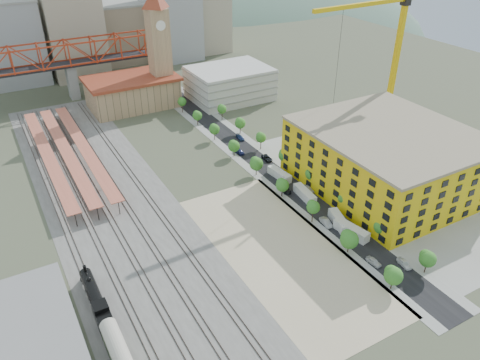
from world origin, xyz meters
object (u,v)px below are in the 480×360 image
site_trailer_a (351,231)px  site_trailer_b (339,221)px  site_trailer_c (305,194)px  tower_crane (392,42)px  construction_building (387,158)px  car_0 (374,262)px  site_trailer_d (279,174)px  locomotive (97,302)px  clock_tower (158,37)px

site_trailer_a → site_trailer_b: 5.01m
site_trailer_c → tower_crane: bearing=29.7°
construction_building → car_0: (-29.00, -26.65, -8.68)m
site_trailer_b → site_trailer_d: size_ratio=1.02×
site_trailer_b → site_trailer_c: size_ratio=0.99×
locomotive → tower_crane: 126.02m
clock_tower → site_trailer_c: (8.00, -93.99, -27.36)m
tower_crane → clock_tower: bearing=128.9°
site_trailer_d → site_trailer_c: bearing=-95.3°
site_trailer_c → clock_tower: bearing=100.7°
tower_crane → site_trailer_a: bearing=-139.4°
site_trailer_b → tower_crane: bearing=53.8°
tower_crane → site_trailer_a: tower_crane is taller
site_trailer_a → car_0: size_ratio=2.38×
locomotive → site_trailer_a: locomotive is taller
locomotive → site_trailer_a: bearing=-5.8°
tower_crane → site_trailer_d: bearing=-170.4°
clock_tower → car_0: clock_tower is taller
tower_crane → site_trailer_a: 74.20m
construction_building → locomotive: 92.63m
clock_tower → site_trailer_d: 85.28m
clock_tower → car_0: 129.79m
construction_building → site_trailer_a: bearing=-150.3°
site_trailer_c → construction_building: bearing=-7.1°
tower_crane → site_trailer_b: tower_crane is taller
site_trailer_d → site_trailer_b: bearing=-95.3°
construction_building → site_trailer_d: construction_building is taller
tower_crane → site_trailer_b: (-50.06, -37.89, -34.12)m
locomotive → site_trailer_d: locomotive is taller
tower_crane → site_trailer_b: size_ratio=5.93×
tower_crane → site_trailer_d: tower_crane is taller
construction_building → site_trailer_b: construction_building is taller
construction_building → site_trailer_b: size_ratio=5.23×
construction_building → site_trailer_a: (-26.00, -14.84, -8.01)m
construction_building → locomotive: construction_building is taller
clock_tower → car_0: (5.00, -126.64, -27.97)m
construction_building → site_trailer_d: size_ratio=5.32×
locomotive → site_trailer_c: size_ratio=2.43×
locomotive → tower_crane: tower_crane is taller
site_trailer_c → locomotive: bearing=-162.1°
clock_tower → tower_crane: 92.68m
clock_tower → site_trailer_c: clock_tower is taller
clock_tower → locomotive: clock_tower is taller
site_trailer_d → clock_tower: bearing=90.3°
construction_building → tower_crane: size_ratio=0.88×
site_trailer_a → tower_crane: bearing=29.3°
clock_tower → site_trailer_b: clock_tower is taller
site_trailer_b → clock_tower: bearing=110.9°
construction_building → locomotive: bearing=-175.0°
construction_building → tower_crane: bearing=49.4°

